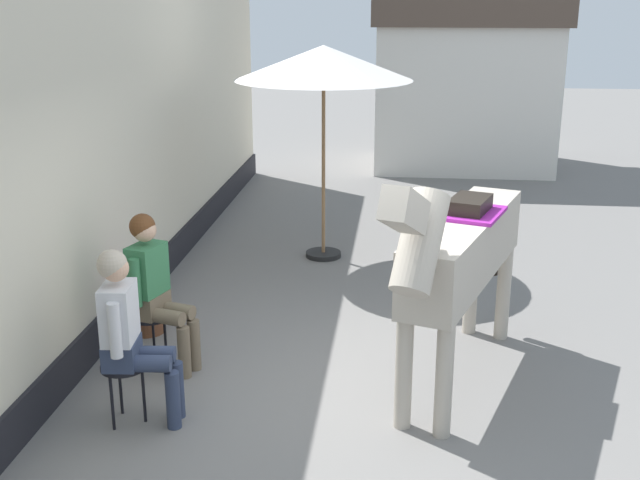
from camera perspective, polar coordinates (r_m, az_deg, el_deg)
name	(u,v)px	position (r m, az deg, el deg)	size (l,w,h in m)	color
ground_plane	(371,282)	(9.06, 3.73, -3.04)	(40.00, 40.00, 0.00)	slate
pub_facade_wall	(96,174)	(7.72, -15.86, 4.62)	(0.34, 14.00, 3.40)	beige
distant_cottage	(465,70)	(15.23, 10.38, 11.98)	(3.40, 2.60, 3.50)	silver
seated_visitor_near	(129,329)	(6.07, -13.61, -6.22)	(0.61, 0.49, 1.39)	black
seated_visitor_far	(154,284)	(6.92, -11.83, -3.12)	(0.61, 0.48, 1.39)	black
saddled_horse_center	(460,253)	(6.45, 10.04, -0.93)	(1.24, 2.88, 2.06)	#B2A899
flower_planter_far	(145,300)	(7.82, -12.47, -4.22)	(0.43, 0.43, 0.64)	brown
cafe_parasol	(324,64)	(9.43, 0.26, 12.54)	(2.10, 2.10, 2.58)	black
spare_stool_white	(439,261)	(8.61, 8.54, -1.49)	(0.32, 0.32, 0.46)	white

